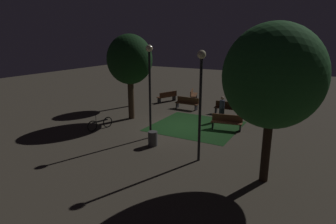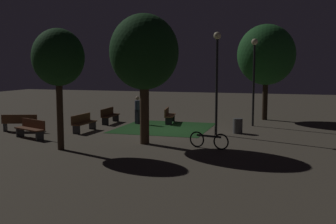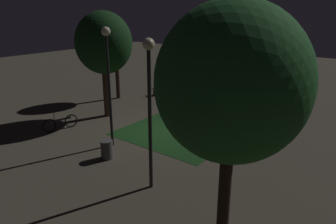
# 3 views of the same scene
# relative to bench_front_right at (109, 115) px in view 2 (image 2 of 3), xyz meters

# --- Properties ---
(ground_plane) EXTENTS (60.00, 60.00, 0.00)m
(ground_plane) POSITION_rel_bench_front_right_xyz_m (1.58, 4.11, -0.48)
(ground_plane) COLOR #4C4438
(grass_lawn) EXTENTS (5.09, 4.84, 0.01)m
(grass_lawn) POSITION_rel_bench_front_right_xyz_m (0.83, 3.63, -0.48)
(grass_lawn) COLOR #194219
(grass_lawn) RESTS_ON ground
(bench_front_right) EXTENTS (1.82, 0.55, 0.88)m
(bench_front_right) POSITION_rel_bench_front_right_xyz_m (0.00, 0.00, 0.00)
(bench_front_right) COLOR #422314
(bench_front_right) RESTS_ON ground
(bench_corner) EXTENTS (1.82, 0.55, 0.88)m
(bench_corner) POSITION_rel_bench_front_right_xyz_m (3.15, -0.00, 0.00)
(bench_corner) COLOR brown
(bench_corner) RESTS_ON ground
(bench_back_row) EXTENTS (1.02, 1.86, 0.88)m
(bench_back_row) POSITION_rel_bench_front_right_xyz_m (4.04, -3.12, 0.00)
(bench_back_row) COLOR brown
(bench_back_row) RESTS_ON ground
(bench_near_trees) EXTENTS (1.86, 0.79, 0.88)m
(bench_near_trees) POSITION_rel_bench_front_right_xyz_m (-1.01, 3.34, 0.00)
(bench_near_trees) COLOR brown
(bench_near_trees) RESTS_ON ground
(bench_by_lamp) EXTENTS (1.13, 1.85, 0.88)m
(bench_by_lamp) POSITION_rel_bench_front_right_xyz_m (5.64, -1.36, 0.00)
(bench_by_lamp) COLOR brown
(bench_by_lamp) RESTS_ON ground
(tree_lawn_side) EXTENTS (2.05, 2.05, 4.81)m
(tree_lawn_side) POSITION_rel_bench_front_right_xyz_m (7.48, 1.32, 3.16)
(tree_lawn_side) COLOR #38281C
(tree_lawn_side) RESTS_ON ground
(tree_back_right) EXTENTS (2.93, 2.93, 5.54)m
(tree_back_right) POSITION_rel_bench_front_right_xyz_m (5.34, 4.13, 3.41)
(tree_back_right) COLOR #423021
(tree_back_right) RESTS_ON ground
(tree_near_wall) EXTENTS (3.54, 3.54, 5.88)m
(tree_near_wall) POSITION_rel_bench_front_right_xyz_m (-4.16, 8.65, 3.53)
(tree_near_wall) COLOR #2D2116
(tree_near_wall) RESTS_ON ground
(lamp_post_near_wall) EXTENTS (0.36, 0.36, 4.96)m
(lamp_post_near_wall) POSITION_rel_bench_front_right_xyz_m (2.20, 6.69, 2.85)
(lamp_post_near_wall) COLOR black
(lamp_post_near_wall) RESTS_ON ground
(lamp_post_plaza_east) EXTENTS (0.36, 0.36, 4.83)m
(lamp_post_plaza_east) POSITION_rel_bench_front_right_xyz_m (-1.26, 8.17, 2.78)
(lamp_post_plaza_east) COLOR black
(lamp_post_plaza_east) RESTS_ON ground
(trash_bin) EXTENTS (0.48, 0.48, 0.74)m
(trash_bin) POSITION_rel_bench_front_right_xyz_m (1.46, 7.65, -0.11)
(trash_bin) COLOR #4C4C4C
(trash_bin) RESTS_ON ground
(bicycle) EXTENTS (0.46, 1.70, 0.93)m
(bicycle) POSITION_rel_bench_front_right_xyz_m (5.56, 6.98, -0.14)
(bicycle) COLOR black
(bicycle) RESTS_ON ground
(pedestrian) EXTENTS (0.32, 0.34, 1.61)m
(pedestrian) POSITION_rel_bench_front_right_xyz_m (-0.15, 1.71, 0.37)
(pedestrian) COLOR black
(pedestrian) RESTS_ON ground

